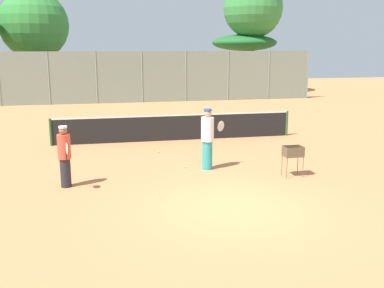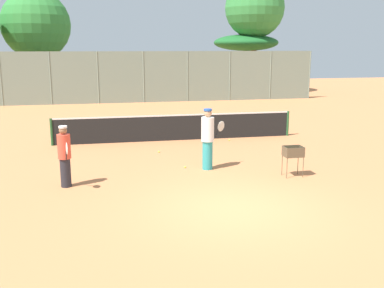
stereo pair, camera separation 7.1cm
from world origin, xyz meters
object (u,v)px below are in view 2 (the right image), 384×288
object	(u,v)px
player_white_outfit	(208,138)
player_red_cap	(65,156)
parked_car	(91,89)
tennis_net	(176,127)
ball_cart	(293,154)

from	to	relation	value
player_white_outfit	player_red_cap	bearing A→B (deg)	164.98
parked_car	player_white_outfit	bearing A→B (deg)	-79.71
tennis_net	ball_cart	world-z (taller)	tennis_net
player_white_outfit	player_red_cap	size ratio (longest dim) A/B	1.13
tennis_net	player_white_outfit	size ratio (longest dim) A/B	5.16
player_white_outfit	parked_car	distance (m)	21.41
tennis_net	ball_cart	size ratio (longest dim) A/B	10.89
parked_car	player_red_cap	bearing A→B (deg)	-91.10
player_white_outfit	player_red_cap	distance (m)	4.36
ball_cart	parked_car	world-z (taller)	parked_car
player_red_cap	parked_car	size ratio (longest dim) A/B	0.41
tennis_net	player_red_cap	size ratio (longest dim) A/B	5.80
tennis_net	parked_car	bearing A→B (deg)	102.27
tennis_net	player_red_cap	distance (m)	6.83
tennis_net	parked_car	distance (m)	16.89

